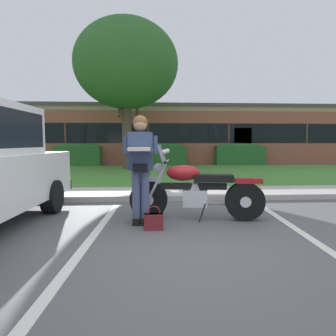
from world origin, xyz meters
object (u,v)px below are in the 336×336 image
rider_person (140,160)px  hedge_center_left (78,154)px  motorcycle (201,190)px  shade_tree (126,65)px  hedge_center_right (160,154)px  handbag (154,220)px  hedge_right (239,154)px  brick_building (148,136)px

rider_person → hedge_center_left: bearing=106.8°
motorcycle → shade_tree: size_ratio=0.33×
rider_person → shade_tree: bearing=95.1°
hedge_center_left → hedge_center_right: (4.40, 0.00, 0.00)m
handbag → hedge_center_left: bearing=107.2°
handbag → rider_person: bearing=121.3°
hedge_right → brick_building: brick_building is taller
handbag → hedge_center_right: 12.41m
hedge_center_left → hedge_center_right: 4.40m
handbag → hedge_right: (4.97, 12.38, 0.51)m
hedge_center_right → motorcycle: bearing=-88.9°
brick_building → motorcycle: bearing=-87.1°
motorcycle → shade_tree: shade_tree is taller
shade_tree → hedge_center_right: (1.63, 2.31, -4.18)m
rider_person → hedge_right: size_ratio=0.63×
hedge_right → brick_building: size_ratio=0.10×
motorcycle → rider_person: rider_person is taller
rider_person → hedge_center_right: (0.77, 12.06, -0.36)m
motorcycle → handbag: size_ratio=6.21×
handbag → brick_building: (-0.06, 17.61, 1.59)m
hedge_center_right → hedge_right: (4.40, 0.00, 0.00)m
motorcycle → shade_tree: 10.61m
rider_person → handbag: bearing=-58.7°
handbag → hedge_right: hedge_right is taller
motorcycle → hedge_right: motorcycle is taller
handbag → brick_building: size_ratio=0.01×
rider_person → handbag: 0.94m
rider_person → hedge_right: 13.12m
rider_person → handbag: rider_person is taller
hedge_right → hedge_center_left: bearing=180.0°
hedge_center_right → hedge_right: 4.40m
shade_tree → hedge_center_left: 5.52m
hedge_center_left → handbag: bearing=-72.8°
shade_tree → hedge_center_right: 5.05m
rider_person → hedge_right: (5.17, 12.06, -0.36)m
brick_building → hedge_right: bearing=-46.1°
motorcycle → rider_person: 1.15m
rider_person → hedge_right: rider_person is taller
shade_tree → brick_building: size_ratio=0.26×
motorcycle → brick_building: brick_building is taller
brick_building → rider_person: bearing=-90.5°
hedge_right → motorcycle: bearing=-109.4°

